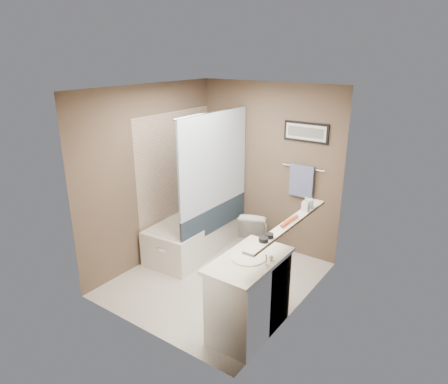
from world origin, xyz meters
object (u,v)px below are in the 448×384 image
Objects in this scene: vanity at (249,297)px; hair_brush_front at (287,223)px; bathtub at (193,235)px; hair_brush_back at (291,219)px; candle_bowl_near at (263,240)px; soap_bottle at (306,204)px; glass_jar at (310,204)px; toilet at (255,231)px; candle_bowl_far at (269,236)px.

hair_brush_front reaches higher than vanity.
hair_brush_back is (1.79, -0.55, 0.89)m from bathtub.
candle_bowl_near is 0.56× the size of soap_bottle.
soap_bottle reaches higher than vanity.
glass_jar reaches higher than vanity.
toilet is 3.03× the size of hair_brush_back.
toilet is at bearing 27.84° from bathtub.
glass_jar reaches higher than candle_bowl_far.
candle_bowl_far is (0.19, 0.03, 0.73)m from vanity.
candle_bowl_near is 0.90× the size of glass_jar.
candle_bowl_far is at bearing 90.00° from candle_bowl_near.
soap_bottle is (0.00, 0.45, 0.06)m from hair_brush_front.
candle_bowl_near is (0.19, -0.07, 0.73)m from vanity.
toilet is 1.66m from hair_brush_back.
toilet is 1.98m from candle_bowl_far.
bathtub is 16.67× the size of candle_bowl_near.
hair_brush_back is 1.37× the size of soap_bottle.
bathtub is at bearing 159.97° from hair_brush_front.
toilet is at bearing 122.95° from candle_bowl_near.
soap_bottle is at bearing 76.69° from vanity.
hair_brush_front is 0.45m from soap_bottle.
toilet is 0.74× the size of vanity.
bathtub is at bearing 147.93° from candle_bowl_near.
bathtub is 0.89m from toilet.
toilet is at bearing 151.79° from glass_jar.
soap_bottle is at bearing -90.00° from glass_jar.
bathtub is 15.00× the size of glass_jar.
glass_jar is at bearing 90.00° from candle_bowl_far.
hair_brush_front reaches higher than toilet.
glass_jar is (1.03, -0.55, 0.83)m from toilet.
glass_jar is (1.79, -0.08, 0.92)m from bathtub.
glass_jar is (0.00, 0.93, 0.03)m from candle_bowl_far.
glass_jar is 0.12m from soap_bottle.
bathtub is 1.92m from vanity.
bathtub is 2.24m from candle_bowl_far.
bathtub is 1.67× the size of vanity.
soap_bottle reaches higher than toilet.
glass_jar is at bearing 90.00° from candle_bowl_near.
hair_brush_front is at bearing -24.10° from bathtub.
vanity is at bearing -37.26° from bathtub.
hair_brush_back is 0.35m from soap_bottle.
toilet is at bearing 132.56° from hair_brush_front.
hair_brush_back is 0.47m from glass_jar.
hair_brush_front is (1.79, -0.65, 0.89)m from bathtub.
candle_bowl_far is (1.79, -1.02, 0.89)m from bathtub.
hair_brush_back is at bearing 90.00° from candle_bowl_near.
bathtub is at bearing 11.15° from toilet.
toilet is 3.03× the size of hair_brush_front.
candle_bowl_near is 0.47m from hair_brush_front.
vanity reaches higher than bathtub.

